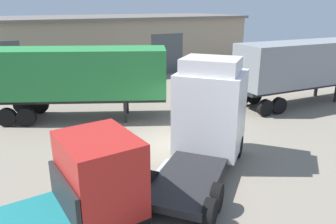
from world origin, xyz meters
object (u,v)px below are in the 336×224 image
container_trailer_green (80,75)px  flatbed_truck_red (47,200)px  container_trailer_white (303,65)px  tractor_unit_white (208,116)px  oil_drum (192,109)px  traffic_cone (233,120)px

container_trailer_green → flatbed_truck_red: bearing=-83.9°
container_trailer_white → flatbed_truck_red: size_ratio=1.02×
tractor_unit_white → oil_drum: tractor_unit_white is taller
tractor_unit_white → flatbed_truck_red: tractor_unit_white is taller
container_trailer_green → traffic_cone: bearing=-10.4°
container_trailer_white → flatbed_truck_red: 17.47m
oil_drum → traffic_cone: 2.51m
tractor_unit_white → container_trailer_white: 10.82m
container_trailer_green → flatbed_truck_red: 10.26m
container_trailer_green → container_trailer_white: (13.05, -3.61, 0.02)m
container_trailer_green → container_trailer_white: container_trailer_white is taller
container_trailer_white → oil_drum: (-7.53, 0.97, -2.07)m
container_trailer_green → flatbed_truck_red: (-3.30, -9.64, -1.22)m
container_trailer_green → flatbed_truck_red: size_ratio=1.03×
oil_drum → traffic_cone: size_ratio=1.60×
tractor_unit_white → container_trailer_green: (-3.04, 7.70, 0.51)m
tractor_unit_white → container_trailer_green: bearing=70.1°
tractor_unit_white → flatbed_truck_red: bearing=155.6°
traffic_cone → container_trailer_green: bearing=144.6°
container_trailer_white → flatbed_truck_red: bearing=-156.8°
container_trailer_white → traffic_cone: (-6.29, -1.20, -2.26)m
tractor_unit_white → traffic_cone: size_ratio=11.23×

